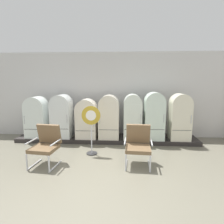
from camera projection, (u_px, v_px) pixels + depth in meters
The scene contains 13 objects.
ground at pixel (94, 188), 3.87m from camera, with size 12.00×10.00×0.05m, color #6C6858.
back_wall at pixel (108, 95), 7.19m from camera, with size 11.76×0.12×3.19m.
display_plinth at pixel (107, 139), 6.83m from camera, with size 6.40×0.95×0.14m, color #2B2726.
refrigerator_0 at pixel (37, 116), 6.70m from camera, with size 0.71×0.61×1.45m.
refrigerator_1 at pixel (62, 115), 6.68m from camera, with size 0.68×0.70×1.52m.
refrigerator_2 at pixel (87, 118), 6.63m from camera, with size 0.71×0.68×1.38m.
refrigerator_3 at pixel (109, 116), 6.54m from camera, with size 0.70×0.62×1.52m.
refrigerator_4 at pixel (133, 115), 6.50m from camera, with size 0.61×0.66×1.55m.
refrigerator_5 at pixel (154, 114), 6.46m from camera, with size 0.66×0.66×1.62m.
refrigerator_6 at pixel (180, 116), 6.39m from camera, with size 0.67×0.62×1.58m.
armchair_left at pixel (46, 143), 4.81m from camera, with size 0.75×0.78×1.03m.
armchair_right at pixel (138, 143), 4.81m from camera, with size 0.72×0.75×1.03m.
sign_stand at pixel (91, 129), 5.46m from camera, with size 0.54×0.32×1.44m.
Camera 1 is at (0.59, -3.52, 2.17)m, focal length 30.17 mm.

